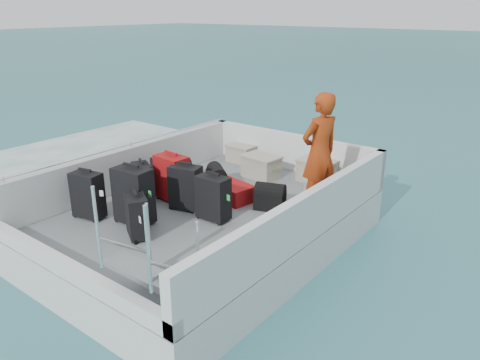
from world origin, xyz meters
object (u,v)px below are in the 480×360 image
Objects in this scene: suitcase_3 at (134,196)px; suitcase_8 at (232,192)px; suitcase_1 at (143,183)px; suitcase_0 at (88,196)px; suitcase_2 at (163,173)px; suitcase_6 at (137,217)px; crate_1 at (261,167)px; crate_2 at (316,172)px; crate_3 at (325,193)px; passenger at (319,153)px; crate_0 at (241,154)px; suitcase_7 at (213,199)px; suitcase_4 at (186,188)px; suitcase_5 at (172,178)px.

suitcase_3 is 1.22× the size of suitcase_8.
suitcase_1 is at bearing 140.05° from suitcase_8.
suitcase_0 reaches higher than suitcase_2.
suitcase_1 is (0.14, 0.92, -0.04)m from suitcase_0.
suitcase_6 reaches higher than suitcase_8.
suitcase_3 is 1.31× the size of crate_1.
crate_2 is 0.98m from crate_3.
suitcase_1 reaches higher than suitcase_8.
crate_2 is (0.66, 1.59, 0.05)m from suitcase_8.
crate_2 is 0.34× the size of passenger.
suitcase_3 is at bearing -80.41° from crate_0.
crate_0 is at bearing 86.86° from suitcase_2.
suitcase_2 is at bearing -52.70° from passenger.
suitcase_6 reaches higher than crate_0.
crate_2 is at bearing 78.90° from suitcase_7.
suitcase_0 reaches higher than suitcase_1.
suitcase_4 is at bearing -135.86° from crate_3.
suitcase_6 is 0.87× the size of suitcase_8.
crate_2 is at bearing 51.00° from suitcase_4.
suitcase_2 is at bearing -155.94° from crate_3.
passenger reaches higher than crate_0.
crate_3 is at bearing 46.35° from suitcase_3.
suitcase_0 reaches higher than crate_3.
suitcase_3 is 1.40× the size of suitcase_6.
crate_0 reaches higher than suitcase_8.
crate_0 is 2.50m from crate_3.
suitcase_0 is 1.31× the size of crate_0.
suitcase_7 is 2.78m from crate_0.
suitcase_5 is 2.45m from crate_3.
suitcase_5 is at bearing 72.82° from suitcase_1.
suitcase_1 is at bearing -124.71° from crate_2.
passenger is (1.58, 1.25, 0.56)m from suitcase_4.
suitcase_1 is 1.27m from suitcase_6.
suitcase_2 is at bearing 156.63° from suitcase_6.
suitcase_6 is 0.89× the size of suitcase_7.
passenger is at bearing 42.77° from suitcase_3.
suitcase_3 is at bearing -22.66° from suitcase_1.
suitcase_5 reaches higher than crate_0.
suitcase_4 is 2.09m from passenger.
suitcase_8 is (1.08, 0.92, -0.18)m from suitcase_1.
passenger is at bearing -60.61° from crate_2.
suitcase_4 is at bearing -72.02° from crate_0.
crate_3 is (1.81, 2.34, -0.24)m from suitcase_3.
suitcase_7 is at bearing -151.08° from suitcase_8.
crate_2 is at bearing 24.96° from crate_1.
suitcase_2 is at bearing -94.97° from crate_0.
suitcase_0 is at bearing -147.89° from suitcase_6.
crate_0 is 1.76m from crate_2.
passenger is (2.34, 1.45, 0.59)m from suitcase_1.
suitcase_4 is at bearing 68.11° from suitcase_3.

